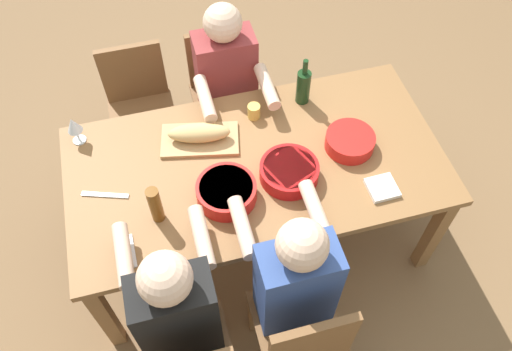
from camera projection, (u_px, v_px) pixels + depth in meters
The scene contains 20 objects.
ground_plane at pixel (256, 234), 3.23m from camera, with size 8.00×8.00×0.00m, color brown.
dining_table at pixel (256, 172), 2.69m from camera, with size 1.91×0.99×0.74m.
chair_near_center at pixel (302, 334), 2.39m from camera, with size 0.40×0.40×0.85m.
diner_near_center at pixel (293, 278), 2.31m from camera, with size 0.41×0.53×1.20m.
diner_near_left at pixel (176, 308), 2.23m from camera, with size 0.41×0.53×1.20m.
chair_far_center at pixel (223, 87), 3.29m from camera, with size 0.40×0.40×0.85m.
diner_far_center at pixel (228, 83), 3.02m from camera, with size 0.41×0.53×1.20m.
chair_far_left at pixel (140, 103), 3.22m from camera, with size 0.40×0.40×0.85m.
serving_bowl_pasta at pixel (350, 141), 2.65m from camera, with size 0.25×0.25×0.08m.
serving_bowl_fruit at pixel (226, 191), 2.47m from camera, with size 0.29×0.29×0.09m.
serving_bowl_salad at pixel (289, 171), 2.54m from camera, with size 0.29×0.29×0.08m.
cutting_board at pixel (200, 140), 2.70m from camera, with size 0.40×0.22×0.02m, color tan.
bread_loaf at pixel (199, 133), 2.66m from camera, with size 0.32×0.11×0.09m, color tan.
wine_bottle at pixel (303, 86), 2.79m from camera, with size 0.08×0.08×0.29m.
beer_bottle at pixel (155, 205), 2.36m from camera, with size 0.06×0.06×0.22m, color brown.
wine_glass at pixel (74, 126), 2.62m from camera, with size 0.08×0.08×0.17m.
fork_near_left at pixel (133, 250), 2.34m from camera, with size 0.02×0.17×0.01m, color silver.
cup_far_center at pixel (254, 111), 2.78m from camera, with size 0.07×0.07×0.08m, color gold.
carving_knife at pixel (105, 194), 2.51m from camera, with size 0.23×0.02×0.01m, color silver.
napkin_stack at pixel (382, 188), 2.53m from camera, with size 0.14×0.14×0.02m, color white.
Camera 1 is at (-0.41, -1.51, 2.85)m, focal length 36.44 mm.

